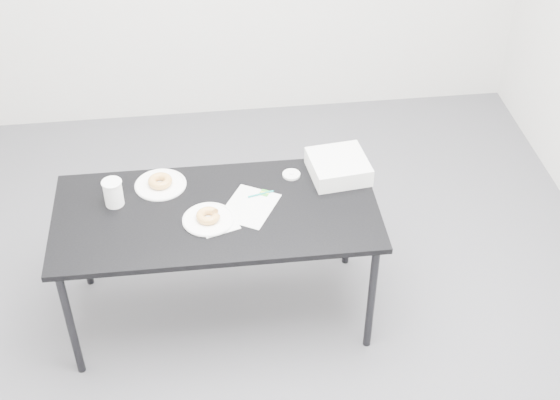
{
  "coord_description": "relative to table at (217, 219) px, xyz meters",
  "views": [
    {
      "loc": [
        -0.2,
        -2.73,
        3.05
      ],
      "look_at": [
        0.14,
        0.02,
        0.77
      ],
      "focal_mm": 50.0,
      "sensor_mm": 36.0,
      "label": 1
    }
  ],
  "objects": [
    {
      "name": "floor",
      "position": [
        0.16,
        -0.07,
        -0.64
      ],
      "size": [
        4.0,
        4.0,
        0.0
      ],
      "primitive_type": "plane",
      "color": "#49494E",
      "rests_on": "ground"
    },
    {
      "name": "donut_near",
      "position": [
        -0.04,
        -0.07,
        0.08
      ],
      "size": [
        0.13,
        0.13,
        0.04
      ],
      "primitive_type": "torus",
      "rotation": [
        0.0,
        0.0,
        0.17
      ],
      "color": "gold",
      "rests_on": "plate_near"
    },
    {
      "name": "table",
      "position": [
        0.0,
        0.0,
        0.0
      ],
      "size": [
        1.53,
        0.72,
        0.7
      ],
      "rotation": [
        0.0,
        0.0,
        -0.0
      ],
      "color": "black",
      "rests_on": "floor"
    },
    {
      "name": "pen",
      "position": [
        0.22,
        0.09,
        0.06
      ],
      "size": [
        0.13,
        0.04,
        0.01
      ],
      "primitive_type": "cylinder",
      "rotation": [
        0.0,
        1.57,
        0.24
      ],
      "color": "#0B7B76",
      "rests_on": "scorecard"
    },
    {
      "name": "logo_patch",
      "position": [
        0.24,
        0.1,
        0.06
      ],
      "size": [
        0.06,
        0.06,
        0.0
      ],
      "primitive_type": "cube",
      "rotation": [
        0.0,
        0.0,
        -0.51
      ],
      "color": "green",
      "rests_on": "scorecard"
    },
    {
      "name": "plate_far",
      "position": [
        -0.26,
        0.22,
        0.06
      ],
      "size": [
        0.25,
        0.25,
        0.01
      ],
      "primitive_type": "cylinder",
      "color": "white",
      "rests_on": "table"
    },
    {
      "name": "bakery_box",
      "position": [
        0.62,
        0.21,
        0.1
      ],
      "size": [
        0.3,
        0.3,
        0.09
      ],
      "primitive_type": "cube",
      "rotation": [
        0.0,
        0.0,
        0.12
      ],
      "color": "silver",
      "rests_on": "table"
    },
    {
      "name": "napkin",
      "position": [
        0.0,
        -0.09,
        0.05
      ],
      "size": [
        0.21,
        0.21,
        0.0
      ],
      "primitive_type": "cube",
      "rotation": [
        0.0,
        0.0,
        0.31
      ],
      "color": "silver",
      "rests_on": "table"
    },
    {
      "name": "cup_lid",
      "position": [
        0.39,
        0.22,
        0.06
      ],
      "size": [
        0.09,
        0.09,
        0.01
      ],
      "primitive_type": "cylinder",
      "color": "white",
      "rests_on": "table"
    },
    {
      "name": "scorecard",
      "position": [
        0.16,
        0.01,
        0.05
      ],
      "size": [
        0.32,
        0.34,
        0.0
      ],
      "primitive_type": "cube",
      "rotation": [
        0.0,
        0.0,
        -0.51
      ],
      "color": "silver",
      "rests_on": "table"
    },
    {
      "name": "donut_far",
      "position": [
        -0.26,
        0.22,
        0.08
      ],
      "size": [
        0.14,
        0.14,
        0.04
      ],
      "primitive_type": "torus",
      "rotation": [
        0.0,
        0.0,
        -0.23
      ],
      "color": "gold",
      "rests_on": "plate_far"
    },
    {
      "name": "plate_near",
      "position": [
        -0.04,
        -0.07,
        0.06
      ],
      "size": [
        0.24,
        0.24,
        0.01
      ],
      "primitive_type": "cylinder",
      "color": "white",
      "rests_on": "napkin"
    },
    {
      "name": "coffee_cup",
      "position": [
        -0.47,
        0.11,
        0.12
      ],
      "size": [
        0.09,
        0.09,
        0.13
      ],
      "primitive_type": "cylinder",
      "color": "white",
      "rests_on": "table"
    }
  ]
}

